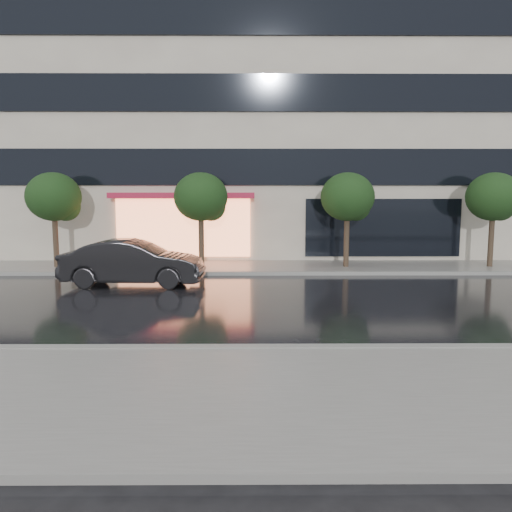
{
  "coord_description": "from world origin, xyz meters",
  "views": [
    {
      "loc": [
        -0.88,
        -10.5,
        3.09
      ],
      "look_at": [
        -0.79,
        3.18,
        1.4
      ],
      "focal_mm": 35.0,
      "sensor_mm": 36.0,
      "label": 1
    }
  ],
  "objects": [
    {
      "name": "curb_far",
      "position": [
        0.0,
        8.5,
        0.07
      ],
      "size": [
        60.0,
        0.25,
        0.14
      ],
      "primitive_type": "cube",
      "color": "gray",
      "rests_on": "ground"
    },
    {
      "name": "ground",
      "position": [
        0.0,
        0.0,
        0.0
      ],
      "size": [
        120.0,
        120.0,
        0.0
      ],
      "primitive_type": "plane",
      "color": "black",
      "rests_on": "ground"
    },
    {
      "name": "curb_near",
      "position": [
        0.0,
        -1.0,
        0.07
      ],
      "size": [
        60.0,
        0.25,
        0.14
      ],
      "primitive_type": "cube",
      "color": "gray",
      "rests_on": "ground"
    },
    {
      "name": "tree_far_west",
      "position": [
        -8.94,
        10.03,
        2.92
      ],
      "size": [
        2.2,
        2.2,
        3.99
      ],
      "color": "#33261C",
      "rests_on": "ground"
    },
    {
      "name": "sidewalk_near",
      "position": [
        0.0,
        -3.25,
        0.06
      ],
      "size": [
        60.0,
        4.5,
        0.12
      ],
      "primitive_type": "cube",
      "color": "slate",
      "rests_on": "ground"
    },
    {
      "name": "tree_mid_west",
      "position": [
        -2.94,
        10.03,
        2.92
      ],
      "size": [
        2.2,
        2.2,
        3.99
      ],
      "color": "#33261C",
      "rests_on": "ground"
    },
    {
      "name": "tree_mid_east",
      "position": [
        3.06,
        10.03,
        2.92
      ],
      "size": [
        2.2,
        2.2,
        3.99
      ],
      "color": "#33261C",
      "rests_on": "ground"
    },
    {
      "name": "tree_far_east",
      "position": [
        9.06,
        10.03,
        2.92
      ],
      "size": [
        2.2,
        2.2,
        3.99
      ],
      "color": "#33261C",
      "rests_on": "ground"
    },
    {
      "name": "parked_car",
      "position": [
        -4.95,
        6.36,
        0.78
      ],
      "size": [
        4.8,
        1.82,
        1.56
      ],
      "primitive_type": "imported",
      "rotation": [
        0.0,
        0.0,
        1.54
      ],
      "color": "black",
      "rests_on": "ground"
    },
    {
      "name": "sidewalk_far",
      "position": [
        0.0,
        10.25,
        0.06
      ],
      "size": [
        60.0,
        3.5,
        0.12
      ],
      "primitive_type": "cube",
      "color": "slate",
      "rests_on": "ground"
    },
    {
      "name": "office_building",
      "position": [
        -0.0,
        17.97,
        9.0
      ],
      "size": [
        30.0,
        12.76,
        18.0
      ],
      "color": "beige",
      "rests_on": "ground"
    }
  ]
}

